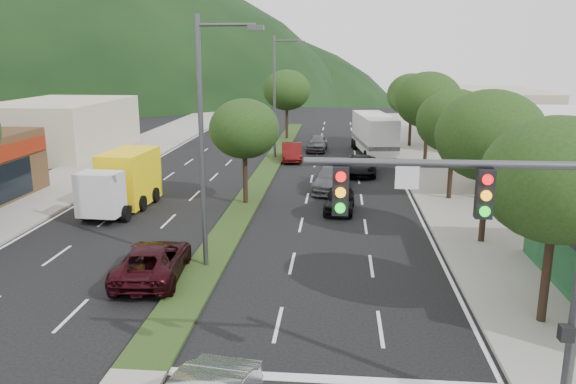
# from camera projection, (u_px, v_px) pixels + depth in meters

# --- Properties ---
(ground) EXTENTS (160.00, 160.00, 0.00)m
(ground) POSITION_uv_depth(u_px,v_px,m) (139.00, 374.00, 15.41)
(ground) COLOR black
(ground) RESTS_ON ground
(sidewalk_right) EXTENTS (5.00, 90.00, 0.15)m
(sidewalk_right) POSITION_uv_depth(u_px,v_px,m) (442.00, 181.00, 38.47)
(sidewalk_right) COLOR gray
(sidewalk_right) RESTS_ON ground
(sidewalk_left) EXTENTS (6.00, 90.00, 0.15)m
(sidewalk_left) POSITION_uv_depth(u_px,v_px,m) (85.00, 174.00, 40.71)
(sidewalk_left) COLOR gray
(sidewalk_left) RESTS_ON ground
(median) EXTENTS (1.60, 56.00, 0.12)m
(median) POSITION_uv_depth(u_px,v_px,m) (267.00, 169.00, 42.47)
(median) COLOR #203714
(median) RESTS_ON ground
(traffic_signal) EXTENTS (6.12, 0.40, 7.00)m
(traffic_signal) POSITION_uv_depth(u_px,v_px,m) (509.00, 241.00, 12.02)
(traffic_signal) COLOR #47494C
(traffic_signal) RESTS_ON ground
(gas_canopy) EXTENTS (12.20, 8.20, 5.25)m
(gas_canopy) POSITION_uv_depth(u_px,v_px,m) (566.00, 120.00, 33.91)
(gas_canopy) COLOR silver
(gas_canopy) RESTS_ON ground
(bldg_left_far) EXTENTS (9.00, 14.00, 4.60)m
(bldg_left_far) POSITION_uv_depth(u_px,v_px,m) (62.00, 127.00, 49.41)
(bldg_left_far) COLOR #BBB295
(bldg_left_far) RESTS_ON ground
(bldg_right_far) EXTENTS (10.00, 16.00, 5.20)m
(bldg_right_far) POSITION_uv_depth(u_px,v_px,m) (482.00, 116.00, 55.63)
(bldg_right_far) COLOR #BBB295
(bldg_right_far) RESTS_ON ground
(tree_r_a) EXTENTS (4.60, 4.60, 6.63)m
(tree_r_a) POSITION_uv_depth(u_px,v_px,m) (557.00, 180.00, 17.07)
(tree_r_a) COLOR black
(tree_r_a) RESTS_ON sidewalk_right
(tree_r_b) EXTENTS (4.80, 4.80, 6.94)m
(tree_r_b) POSITION_uv_depth(u_px,v_px,m) (490.00, 136.00, 24.76)
(tree_r_b) COLOR black
(tree_r_b) RESTS_ON sidewalk_right
(tree_r_c) EXTENTS (4.40, 4.40, 6.48)m
(tree_r_c) POSITION_uv_depth(u_px,v_px,m) (454.00, 121.00, 32.56)
(tree_r_c) COLOR black
(tree_r_c) RESTS_ON sidewalk_right
(tree_r_d) EXTENTS (5.00, 5.00, 7.17)m
(tree_r_d) POSITION_uv_depth(u_px,v_px,m) (428.00, 100.00, 42.13)
(tree_r_d) COLOR black
(tree_r_d) RESTS_ON sidewalk_right
(tree_r_e) EXTENTS (4.60, 4.60, 6.71)m
(tree_r_e) POSITION_uv_depth(u_px,v_px,m) (412.00, 95.00, 51.87)
(tree_r_e) COLOR black
(tree_r_e) RESTS_ON sidewalk_right
(tree_med_near) EXTENTS (4.00, 4.00, 6.02)m
(tree_med_near) POSITION_uv_depth(u_px,v_px,m) (244.00, 129.00, 31.76)
(tree_med_near) COLOR black
(tree_med_near) RESTS_ON median
(tree_med_far) EXTENTS (4.80, 4.80, 6.94)m
(tree_med_far) POSITION_uv_depth(u_px,v_px,m) (287.00, 90.00, 56.76)
(tree_med_far) COLOR black
(tree_med_far) RESTS_ON median
(streetlight_near) EXTENTS (2.60, 0.25, 10.00)m
(streetlight_near) POSITION_uv_depth(u_px,v_px,m) (206.00, 132.00, 21.80)
(streetlight_near) COLOR #47494C
(streetlight_near) RESTS_ON ground
(streetlight_mid) EXTENTS (2.60, 0.25, 10.00)m
(streetlight_mid) POSITION_uv_depth(u_px,v_px,m) (277.00, 91.00, 45.97)
(streetlight_mid) COLOR #47494C
(streetlight_mid) RESTS_ON ground
(suv_maroon) EXTENTS (2.78, 5.29, 1.42)m
(suv_maroon) POSITION_uv_depth(u_px,v_px,m) (153.00, 261.00, 21.85)
(suv_maroon) COLOR black
(suv_maroon) RESTS_ON ground
(car_queue_a) EXTENTS (1.84, 4.05, 1.35)m
(car_queue_a) POSITION_uv_depth(u_px,v_px,m) (340.00, 199.00, 31.27)
(car_queue_a) COLOR black
(car_queue_a) RESTS_ON ground
(car_queue_b) EXTENTS (2.55, 5.42, 1.53)m
(car_queue_b) POSITION_uv_depth(u_px,v_px,m) (332.00, 178.00, 36.13)
(car_queue_b) COLOR #505056
(car_queue_b) RESTS_ON ground
(car_queue_c) EXTENTS (2.06, 4.55, 1.45)m
(car_queue_c) POSITION_uv_depth(u_px,v_px,m) (292.00, 152.00, 46.12)
(car_queue_c) COLOR #550F0E
(car_queue_c) RESTS_ON ground
(car_queue_d) EXTENTS (2.56, 5.01, 1.35)m
(car_queue_d) POSITION_uv_depth(u_px,v_px,m) (361.00, 165.00, 40.81)
(car_queue_d) COLOR black
(car_queue_d) RESTS_ON ground
(car_queue_e) EXTENTS (1.94, 4.35, 1.45)m
(car_queue_e) POSITION_uv_depth(u_px,v_px,m) (317.00, 143.00, 50.78)
(car_queue_e) COLOR #4E4F53
(car_queue_e) RESTS_ON ground
(box_truck) EXTENTS (2.82, 6.58, 3.18)m
(box_truck) POSITION_uv_depth(u_px,v_px,m) (124.00, 183.00, 31.53)
(box_truck) COLOR silver
(box_truck) RESTS_ON ground
(motorhome) EXTENTS (3.80, 9.20, 3.43)m
(motorhome) POSITION_uv_depth(u_px,v_px,m) (374.00, 134.00, 48.82)
(motorhome) COLOR silver
(motorhome) RESTS_ON ground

